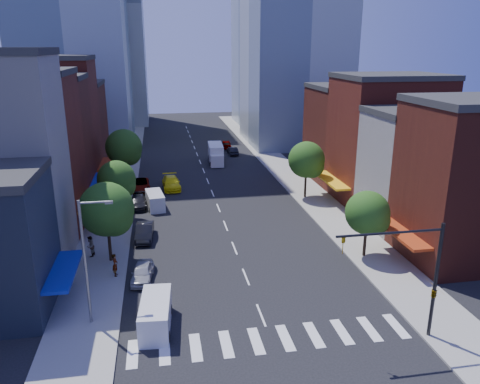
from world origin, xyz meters
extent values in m
plane|color=black|center=(0.00, 0.00, 0.00)|extent=(220.00, 220.00, 0.00)
cube|color=gray|center=(-12.50, 40.00, 0.07)|extent=(5.00, 120.00, 0.15)
cube|color=gray|center=(12.50, 40.00, 0.07)|extent=(5.00, 120.00, 0.15)
cube|color=silver|center=(0.00, -3.00, 0.01)|extent=(19.00, 3.00, 0.01)
cube|color=maroon|center=(-21.00, 20.50, 8.00)|extent=(12.00, 9.00, 16.00)
cube|color=#521C14|center=(-21.00, 29.00, 7.50)|extent=(12.00, 8.00, 15.00)
cube|color=maroon|center=(-21.00, 37.50, 8.50)|extent=(12.00, 9.00, 17.00)
cube|color=#521C14|center=(-21.00, 47.00, 6.50)|extent=(12.00, 10.00, 13.00)
cube|color=#521C14|center=(21.00, 6.50, 7.00)|extent=(12.00, 9.00, 14.00)
cube|color=beige|center=(21.00, 15.00, 6.00)|extent=(12.00, 8.00, 12.00)
cube|color=maroon|center=(21.00, 24.00, 7.50)|extent=(12.00, 10.00, 15.00)
cube|color=#521C14|center=(21.00, 34.00, 6.50)|extent=(12.00, 10.00, 13.00)
cube|color=#9EA5AD|center=(-18.00, 95.00, 28.00)|extent=(18.00, 18.00, 56.00)
cylinder|color=black|center=(10.50, -4.50, 4.15)|extent=(0.24, 0.24, 8.00)
cylinder|color=black|center=(7.00, -4.50, 7.75)|extent=(7.00, 0.16, 0.16)
imported|color=gold|center=(4.00, -4.50, 7.15)|extent=(0.22, 0.18, 1.10)
imported|color=gold|center=(10.50, -4.50, 3.35)|extent=(0.48, 2.24, 0.90)
cylinder|color=slate|center=(-12.00, 1.00, 4.65)|extent=(0.20, 0.20, 9.00)
cylinder|color=slate|center=(-11.00, 1.00, 8.95)|extent=(2.00, 0.14, 0.14)
cube|color=slate|center=(-10.10, 1.00, 8.90)|extent=(0.50, 0.25, 0.18)
cylinder|color=black|center=(-11.50, 11.00, 2.11)|extent=(0.28, 0.28, 3.92)
sphere|color=#214915|center=(-11.50, 11.00, 5.05)|extent=(4.80, 4.80, 4.80)
sphere|color=#214915|center=(-10.90, 10.70, 4.35)|extent=(3.36, 3.36, 3.36)
cylinder|color=black|center=(-11.50, 22.00, 1.97)|extent=(0.28, 0.28, 3.64)
sphere|color=#214915|center=(-11.50, 22.00, 4.70)|extent=(4.20, 4.20, 4.20)
sphere|color=#214915|center=(-10.90, 21.70, 4.05)|extent=(2.94, 2.94, 2.94)
cylinder|color=black|center=(-11.50, 36.00, 2.25)|extent=(0.28, 0.28, 4.20)
sphere|color=#214915|center=(-11.50, 36.00, 5.40)|extent=(5.00, 5.00, 5.00)
sphere|color=#214915|center=(-10.90, 35.70, 4.65)|extent=(3.50, 3.50, 3.50)
cylinder|color=black|center=(11.50, 8.00, 1.83)|extent=(0.28, 0.28, 3.36)
sphere|color=#214915|center=(11.50, 8.00, 4.35)|extent=(4.00, 4.00, 4.00)
sphere|color=#214915|center=(12.10, 7.70, 3.75)|extent=(2.80, 2.80, 2.80)
cylinder|color=black|center=(11.50, 26.00, 2.11)|extent=(0.28, 0.28, 3.92)
sphere|color=#214915|center=(11.50, 26.00, 5.05)|extent=(4.60, 4.60, 4.60)
sphere|color=#214915|center=(12.10, 25.70, 4.35)|extent=(3.22, 3.22, 3.22)
imported|color=#A6A6AB|center=(-8.59, 6.95, 0.70)|extent=(2.10, 4.27, 1.40)
imported|color=black|center=(-8.58, 15.82, 0.78)|extent=(1.90, 4.79, 1.55)
imported|color=#999999|center=(-9.50, 32.97, 0.77)|extent=(2.92, 5.67, 1.53)
imported|color=black|center=(-9.50, 25.92, 0.69)|extent=(2.08, 4.79, 1.37)
cube|color=silver|center=(-7.50, -0.28, 1.03)|extent=(2.34, 5.06, 2.07)
cube|color=black|center=(-7.65, -2.14, 1.33)|extent=(1.89, 1.12, 0.89)
cylinder|color=black|center=(-8.51, -1.88, 0.34)|extent=(0.30, 0.76, 0.75)
cylinder|color=black|center=(-6.75, -2.01, 0.34)|extent=(0.30, 0.76, 0.75)
cylinder|color=black|center=(-8.25, 1.46, 0.34)|extent=(0.30, 0.76, 0.75)
cylinder|color=black|center=(-6.49, 1.32, 0.34)|extent=(0.30, 0.76, 0.75)
cube|color=silver|center=(-7.50, 25.32, 0.95)|extent=(2.41, 4.73, 1.90)
cube|color=black|center=(-7.27, 23.61, 1.22)|extent=(1.78, 1.12, 0.81)
cylinder|color=black|center=(-8.10, 23.68, 0.32)|extent=(0.32, 0.71, 0.69)
cylinder|color=black|center=(-6.48, 23.90, 0.32)|extent=(0.32, 0.71, 0.69)
cylinder|color=black|center=(-8.52, 26.73, 0.32)|extent=(0.32, 0.71, 0.69)
cylinder|color=black|center=(-6.90, 26.95, 0.32)|extent=(0.32, 0.71, 0.69)
imported|color=#FCF00D|center=(-5.31, 33.10, 0.82)|extent=(2.57, 5.73, 1.63)
imported|color=black|center=(6.31, 52.65, 0.68)|extent=(1.63, 4.20, 1.36)
imported|color=#999999|center=(5.94, 58.12, 0.79)|extent=(2.36, 4.79, 1.57)
cube|color=silver|center=(2.61, 47.50, 1.52)|extent=(2.64, 6.31, 3.05)
cube|color=silver|center=(2.40, 43.89, 1.05)|extent=(2.19, 1.83, 1.90)
cylinder|color=black|center=(1.40, 44.71, 0.43)|extent=(0.33, 0.87, 0.86)
cylinder|color=black|center=(3.49, 44.59, 0.43)|extent=(0.33, 0.87, 0.86)
cylinder|color=black|center=(1.65, 48.99, 0.43)|extent=(0.33, 0.87, 0.86)
cylinder|color=black|center=(3.74, 48.86, 0.43)|extent=(0.33, 0.87, 0.86)
imported|color=#999999|center=(-10.83, 7.88, 1.13)|extent=(0.47, 0.72, 1.97)
imported|color=#999999|center=(-13.38, 12.17, 1.13)|extent=(0.91, 1.07, 1.96)
camera|label=1|loc=(-6.65, -29.03, 18.63)|focal=35.00mm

